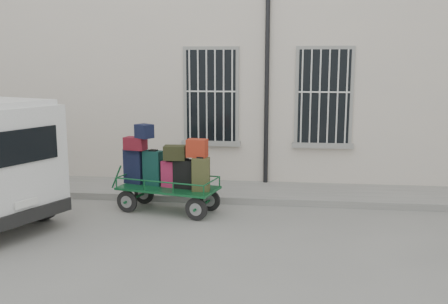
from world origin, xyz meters
The scene contains 4 objects.
ground centered at (0.00, 0.00, 0.00)m, with size 80.00×80.00×0.00m, color slate.
building centered at (0.00, 5.50, 3.00)m, with size 24.00×5.15×6.00m.
sidewalk centered at (0.00, 2.20, 0.07)m, with size 24.00×1.70×0.15m, color slate.
luggage_cart centered at (-1.00, 0.70, 0.84)m, with size 2.41×1.36×1.80m.
Camera 1 is at (1.41, -9.06, 3.00)m, focal length 40.00 mm.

